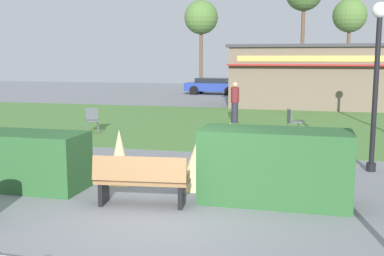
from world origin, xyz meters
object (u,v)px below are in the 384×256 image
(person_strolling, at_px, (235,102))
(tree_center_bg, at_px, (201,18))
(tree_right_bg, at_px, (350,16))
(cafe_chair_west, at_px, (292,120))
(parked_car_west_slot, at_px, (214,86))
(lamppost_mid, at_px, (377,66))
(food_kiosk, at_px, (319,76))
(cafe_chair_center, at_px, (92,118))
(park_bench, at_px, (141,180))

(person_strolling, height_order, tree_center_bg, tree_center_bg)
(tree_right_bg, bearing_deg, cafe_chair_west, -98.19)
(parked_car_west_slot, height_order, tree_right_bg, tree_right_bg)
(tree_right_bg, height_order, tree_center_bg, tree_right_bg)
(parked_car_west_slot, bearing_deg, tree_right_bg, 37.83)
(lamppost_mid, bearing_deg, food_kiosk, 93.66)
(cafe_chair_center, distance_m, tree_right_bg, 28.92)
(parked_car_west_slot, bearing_deg, cafe_chair_west, -70.03)
(lamppost_mid, relative_size, cafe_chair_west, 4.41)
(cafe_chair_center, height_order, parked_car_west_slot, parked_car_west_slot)
(park_bench, xyz_separation_m, cafe_chair_west, (2.36, 8.85, 0.05))
(park_bench, xyz_separation_m, cafe_chair_center, (-4.64, 7.52, 0.05))
(person_strolling, xyz_separation_m, parked_car_west_slot, (-3.87, 14.83, -0.22))
(person_strolling, bearing_deg, tree_center_bg, 107.80)
(tree_center_bg, bearing_deg, person_strolling, -73.07)
(cafe_chair_west, bearing_deg, tree_center_bg, 110.82)
(park_bench, bearing_deg, person_strolling, 90.34)
(lamppost_mid, height_order, tree_right_bg, tree_right_bg)
(cafe_chair_west, height_order, tree_center_bg, tree_center_bg)
(cafe_chair_center, relative_size, tree_right_bg, 0.12)
(lamppost_mid, xyz_separation_m, tree_right_bg, (1.57, 30.01, 3.60))
(cafe_chair_west, bearing_deg, food_kiosk, 84.00)
(cafe_chair_west, bearing_deg, tree_right_bg, 81.81)
(food_kiosk, relative_size, cafe_chair_west, 10.80)
(food_kiosk, height_order, tree_right_bg, tree_right_bg)
(cafe_chair_west, distance_m, parked_car_west_slot, 18.42)
(park_bench, xyz_separation_m, lamppost_mid, (4.39, 3.84, 2.00))
(food_kiosk, bearing_deg, person_strolling, -114.60)
(person_strolling, relative_size, tree_right_bg, 0.22)
(cafe_chair_west, bearing_deg, parked_car_west_slot, 109.97)
(food_kiosk, distance_m, cafe_chair_west, 10.23)
(cafe_chair_west, relative_size, parked_car_west_slot, 0.21)
(cafe_chair_west, distance_m, tree_right_bg, 25.86)
(food_kiosk, bearing_deg, tree_center_bg, 128.39)
(parked_car_west_slot, height_order, tree_center_bg, tree_center_bg)
(tree_right_bg, bearing_deg, cafe_chair_center, -111.93)
(lamppost_mid, xyz_separation_m, cafe_chair_center, (-9.03, 3.68, -1.96))
(lamppost_mid, relative_size, tree_right_bg, 0.52)
(person_strolling, distance_m, tree_center_bg, 21.02)
(park_bench, xyz_separation_m, parked_car_west_slot, (-3.93, 26.17, 0.16))
(cafe_chair_center, xyz_separation_m, tree_center_bg, (-1.37, 23.34, 5.41))
(cafe_chair_west, bearing_deg, cafe_chair_center, -169.22)
(lamppost_mid, distance_m, tree_center_bg, 29.16)
(lamppost_mid, distance_m, tree_right_bg, 30.27)
(tree_center_bg, bearing_deg, food_kiosk, -51.61)
(lamppost_mid, height_order, tree_center_bg, tree_center_bg)
(park_bench, height_order, cafe_chair_west, park_bench)
(tree_center_bg, bearing_deg, lamppost_mid, -68.96)
(park_bench, relative_size, tree_center_bg, 0.24)
(lamppost_mid, relative_size, tree_center_bg, 0.53)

